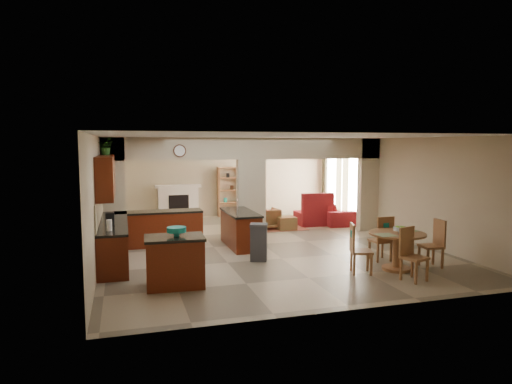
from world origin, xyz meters
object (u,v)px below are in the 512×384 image
object	(u,v)px
dining_table	(397,245)
armchair	(267,218)
sofa	(331,211)
kitchen_island	(175,261)

from	to	relation	value
dining_table	armchair	bearing A→B (deg)	102.60
sofa	armchair	bearing A→B (deg)	109.10
dining_table	sofa	size ratio (longest dim) A/B	0.48
dining_table	sofa	xyz separation A→B (m)	(1.31, 5.88, -0.17)
kitchen_island	dining_table	size ratio (longest dim) A/B	0.96
kitchen_island	dining_table	world-z (taller)	kitchen_island
dining_table	armchair	distance (m)	5.38
armchair	kitchen_island	bearing A→B (deg)	50.85
dining_table	armchair	size ratio (longest dim) A/B	1.64
armchair	dining_table	bearing A→B (deg)	97.36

